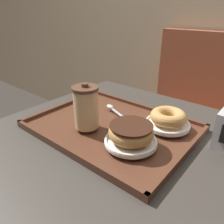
% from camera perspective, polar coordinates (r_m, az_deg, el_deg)
% --- Properties ---
extents(cafe_table, '(0.79, 0.85, 0.76)m').
position_cam_1_polar(cafe_table, '(0.83, 0.15, -16.94)').
color(cafe_table, '#38332D').
rests_on(cafe_table, ground_plane).
extents(serving_tray, '(0.52, 0.40, 0.02)m').
position_cam_1_polar(serving_tray, '(0.75, -0.00, -3.93)').
color(serving_tray, '#512D1E').
rests_on(serving_tray, cafe_table).
extents(coffee_cup_front, '(0.08, 0.08, 0.15)m').
position_cam_1_polar(coffee_cup_front, '(0.69, -6.79, 1.31)').
color(coffee_cup_front, '#E0B784').
rests_on(coffee_cup_front, serving_tray).
extents(plate_with_chocolate_donut, '(0.15, 0.15, 0.01)m').
position_cam_1_polar(plate_with_chocolate_donut, '(0.63, 4.90, -7.54)').
color(plate_with_chocolate_donut, white).
rests_on(plate_with_chocolate_donut, serving_tray).
extents(donut_chocolate_glazed, '(0.13, 0.13, 0.05)m').
position_cam_1_polar(donut_chocolate_glazed, '(0.62, 5.00, -5.22)').
color(donut_chocolate_glazed, tan).
rests_on(donut_chocolate_glazed, plate_with_chocolate_donut).
extents(plate_with_plain_donut, '(0.15, 0.15, 0.01)m').
position_cam_1_polar(plate_with_plain_donut, '(0.74, 14.26, -2.95)').
color(plate_with_plain_donut, white).
rests_on(plate_with_plain_donut, serving_tray).
extents(donut_plain, '(0.12, 0.12, 0.04)m').
position_cam_1_polar(donut_plain, '(0.73, 14.48, -1.15)').
color(donut_plain, tan).
rests_on(donut_plain, plate_with_plain_donut).
extents(spoon, '(0.16, 0.07, 0.01)m').
position_cam_1_polar(spoon, '(0.82, 0.35, 0.73)').
color(spoon, silver).
rests_on(spoon, serving_tray).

